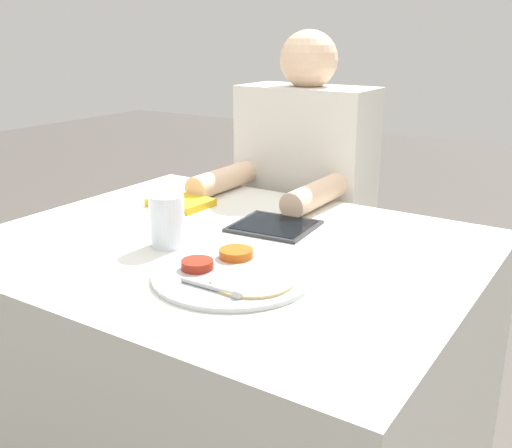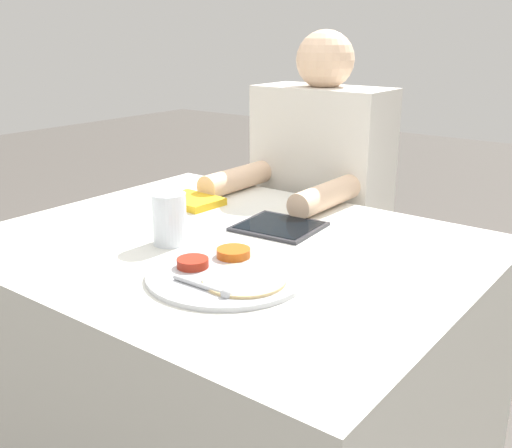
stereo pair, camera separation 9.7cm
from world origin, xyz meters
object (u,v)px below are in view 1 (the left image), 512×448
(red_notebook, at_px, (181,203))
(drinking_glass, at_px, (167,221))
(thali_tray, at_px, (233,274))
(tablet_device, at_px, (274,226))
(person_diner, at_px, (303,236))

(red_notebook, xyz_separation_m, drinking_glass, (0.18, -0.26, 0.05))
(thali_tray, height_order, tablet_device, thali_tray)
(thali_tray, height_order, red_notebook, thali_tray)
(red_notebook, distance_m, tablet_device, 0.32)
(thali_tray, xyz_separation_m, drinking_glass, (-0.23, 0.07, 0.05))
(drinking_glass, bearing_deg, person_diner, 91.91)
(red_notebook, relative_size, person_diner, 0.14)
(drinking_glass, bearing_deg, tablet_device, 61.02)
(person_diner, bearing_deg, tablet_device, -70.60)
(red_notebook, relative_size, drinking_glass, 1.41)
(red_notebook, height_order, tablet_device, red_notebook)
(thali_tray, bearing_deg, person_diner, 108.44)
(thali_tray, relative_size, person_diner, 0.26)
(thali_tray, xyz_separation_m, person_diner, (-0.25, 0.75, -0.19))
(tablet_device, xyz_separation_m, person_diner, (-0.16, 0.44, -0.18))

